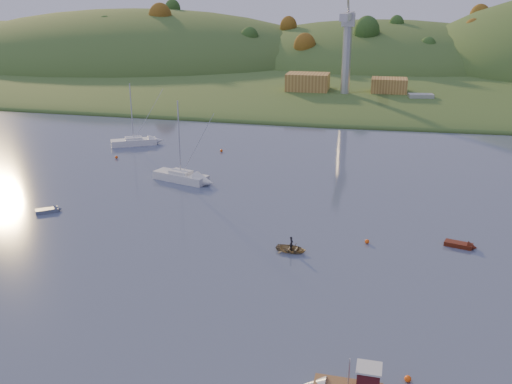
% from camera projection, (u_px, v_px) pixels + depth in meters
% --- Properties ---
extents(far_shore, '(620.00, 220.00, 1.50)m').
position_uv_depth(far_shore, '(357.00, 61.00, 249.23)').
color(far_shore, '#2B4D1F').
rests_on(far_shore, ground).
extents(shore_slope, '(640.00, 150.00, 7.00)m').
position_uv_depth(shore_slope, '(348.00, 80.00, 189.13)').
color(shore_slope, '#2B4D1F').
rests_on(shore_slope, ground).
extents(hill_left_far, '(120.00, 100.00, 32.00)m').
position_uv_depth(hill_left_far, '(11.00, 56.00, 267.58)').
color(hill_left_far, '#2B4D1F').
rests_on(hill_left_far, ground).
extents(hill_left, '(170.00, 140.00, 44.00)m').
position_uv_depth(hill_left, '(137.00, 63.00, 239.61)').
color(hill_left, '#2B4D1F').
rests_on(hill_left, ground).
extents(hill_center, '(140.00, 120.00, 36.00)m').
position_uv_depth(hill_center, '(380.00, 66.00, 228.73)').
color(hill_center, '#2B4D1F').
rests_on(hill_center, ground).
extents(hillside_trees, '(280.00, 50.00, 32.00)m').
position_uv_depth(hillside_trees, '(351.00, 73.00, 207.62)').
color(hillside_trees, '#254B1A').
rests_on(hillside_trees, ground).
extents(wharf, '(42.00, 16.00, 2.40)m').
position_uv_depth(wharf, '(357.00, 99.00, 147.97)').
color(wharf, slate).
rests_on(wharf, ground).
extents(shed_west, '(11.00, 8.00, 4.80)m').
position_uv_depth(shed_west, '(308.00, 83.00, 150.35)').
color(shed_west, olive).
rests_on(shed_west, wharf).
extents(shed_east, '(9.00, 7.00, 4.00)m').
position_uv_depth(shed_east, '(389.00, 86.00, 147.17)').
color(shed_east, olive).
rests_on(shed_east, wharf).
extents(dock_crane, '(3.20, 28.00, 20.30)m').
position_uv_depth(dock_crane, '(347.00, 36.00, 140.08)').
color(dock_crane, '#B7B7BC').
rests_on(dock_crane, wharf).
extents(sailboat_near, '(8.40, 6.17, 11.43)m').
position_uv_depth(sailboat_near, '(134.00, 141.00, 105.77)').
color(sailboat_near, white).
rests_on(sailboat_near, ground).
extents(sailboat_far, '(9.07, 5.21, 12.06)m').
position_uv_depth(sailboat_far, '(181.00, 176.00, 85.08)').
color(sailboat_far, silver).
rests_on(sailboat_far, ground).
extents(canoe, '(3.64, 2.84, 0.69)m').
position_uv_depth(canoe, '(291.00, 249.00, 61.45)').
color(canoe, '#9B8456').
rests_on(canoe, ground).
extents(paddler, '(0.43, 0.59, 1.49)m').
position_uv_depth(paddler, '(291.00, 245.00, 61.32)').
color(paddler, black).
rests_on(paddler, ground).
extents(red_tender, '(3.66, 2.11, 1.18)m').
position_uv_depth(red_tender, '(465.00, 246.00, 62.41)').
color(red_tender, '#511A0B').
rests_on(red_tender, ground).
extents(grey_dinghy, '(3.32, 2.90, 1.21)m').
position_uv_depth(grey_dinghy, '(52.00, 210.00, 72.95)').
color(grey_dinghy, slate).
rests_on(grey_dinghy, ground).
extents(work_vessel, '(14.45, 6.90, 3.57)m').
position_uv_depth(work_vessel, '(420.00, 103.00, 141.07)').
color(work_vessel, slate).
rests_on(work_vessel, ground).
extents(buoy_0, '(0.50, 0.50, 0.50)m').
position_uv_depth(buoy_0, '(408.00, 379.00, 40.60)').
color(buoy_0, '#FF540D').
rests_on(buoy_0, ground).
extents(buoy_1, '(0.50, 0.50, 0.50)m').
position_uv_depth(buoy_1, '(367.00, 241.00, 63.48)').
color(buoy_1, '#FF540D').
rests_on(buoy_1, ground).
extents(buoy_2, '(0.50, 0.50, 0.50)m').
position_uv_depth(buoy_2, '(116.00, 157.00, 97.12)').
color(buoy_2, '#FF540D').
rests_on(buoy_2, ground).
extents(buoy_3, '(0.50, 0.50, 0.50)m').
position_uv_depth(buoy_3, '(221.00, 151.00, 101.25)').
color(buoy_3, '#FF540D').
rests_on(buoy_3, ground).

